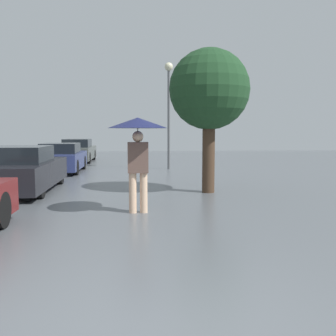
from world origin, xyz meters
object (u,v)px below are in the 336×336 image
Objects in this scene: parked_car_second at (21,170)px; parked_car_farthest at (78,151)px; tree at (209,91)px; pedestrian at (138,135)px; parked_car_third at (62,158)px; street_lamp at (169,94)px.

parked_car_second is 0.96× the size of parked_car_farthest.
parked_car_second is 1.09× the size of tree.
parked_car_farthest reaches higher than parked_car_second.
pedestrian is 0.52× the size of parked_car_third.
pedestrian is at bearing -99.64° from street_lamp.
pedestrian is 8.94m from parked_car_third.
street_lamp is at bearing 50.92° from parked_car_second.
parked_car_second is 5.81m from tree.
pedestrian is 0.44× the size of parked_car_farthest.
street_lamp is (1.57, 9.23, 1.76)m from pedestrian.
tree is 0.83× the size of street_lamp.
pedestrian is 4.74m from parked_car_second.
parked_car_second is 8.21m from street_lamp.
parked_car_farthest is (0.13, 10.67, 0.01)m from parked_car_second.
parked_car_farthest is at bearing 89.30° from parked_car_second.
pedestrian is at bearing -69.69° from parked_car_third.
tree is (5.10, -5.82, 2.25)m from parked_car_third.
parked_car_farthest is at bearing 135.36° from street_lamp.
parked_car_second is 5.09m from parked_car_third.
pedestrian is 0.50× the size of tree.
tree reaches higher than parked_car_third.
tree is 6.77m from street_lamp.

